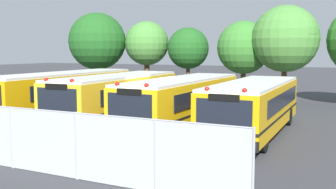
# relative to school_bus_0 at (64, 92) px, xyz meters

# --- Properties ---
(ground_plane) EXTENTS (160.00, 160.00, 0.00)m
(ground_plane) POSITION_rel_school_bus_0_xyz_m (5.63, -0.08, -1.41)
(ground_plane) COLOR #38383D
(school_bus_0) EXTENTS (2.63, 11.03, 2.67)m
(school_bus_0) POSITION_rel_school_bus_0_xyz_m (0.00, 0.00, 0.00)
(school_bus_0) COLOR #EAA80C
(school_bus_0) RESTS_ON ground_plane
(school_bus_1) EXTENTS (2.79, 9.83, 2.63)m
(school_bus_1) POSITION_rel_school_bus_0_xyz_m (3.79, -0.21, -0.02)
(school_bus_1) COLOR yellow
(school_bus_1) RESTS_ON ground_plane
(school_bus_2) EXTENTS (2.59, 9.93, 2.57)m
(school_bus_2) POSITION_rel_school_bus_0_xyz_m (7.59, -0.19, -0.05)
(school_bus_2) COLOR yellow
(school_bus_2) RESTS_ON ground_plane
(school_bus_3) EXTENTS (2.66, 9.51, 2.51)m
(school_bus_3) POSITION_rel_school_bus_0_xyz_m (11.08, -0.05, -0.09)
(school_bus_3) COLOR #EAA80C
(school_bus_3) RESTS_ON ground_plane
(tree_0) EXTENTS (4.60, 4.60, 6.84)m
(tree_0) POSITION_rel_school_bus_0_xyz_m (-3.97, 8.69, 3.14)
(tree_0) COLOR #4C3823
(tree_0) RESTS_ON ground_plane
(tree_1) EXTENTS (3.57, 3.57, 6.17)m
(tree_1) POSITION_rel_school_bus_0_xyz_m (-0.39, 10.65, 2.95)
(tree_1) COLOR #4C3823
(tree_1) RESTS_ON ground_plane
(tree_2) EXTENTS (3.24, 3.24, 5.60)m
(tree_2) POSITION_rel_school_bus_0_xyz_m (3.11, 10.89, 2.60)
(tree_2) COLOR #4C3823
(tree_2) RESTS_ON ground_plane
(tree_3) EXTENTS (3.92, 3.92, 5.99)m
(tree_3) POSITION_rel_school_bus_0_xyz_m (7.47, 11.11, 2.65)
(tree_3) COLOR #4C3823
(tree_3) RESTS_ON ground_plane
(tree_4) EXTENTS (4.58, 4.58, 6.90)m
(tree_4) POSITION_rel_school_bus_0_xyz_m (10.74, 10.31, 3.26)
(tree_4) COLOR #4C3823
(tree_4) RESTS_ON ground_plane
(chainlink_fence) EXTENTS (15.72, 0.07, 2.01)m
(chainlink_fence) POSITION_rel_school_bus_0_xyz_m (5.40, -8.80, -0.37)
(chainlink_fence) COLOR #9EA0A3
(chainlink_fence) RESTS_ON ground_plane
(traffic_cone) EXTENTS (0.44, 0.44, 0.58)m
(traffic_cone) POSITION_rel_school_bus_0_xyz_m (5.25, -7.82, -1.12)
(traffic_cone) COLOR #EA5914
(traffic_cone) RESTS_ON ground_plane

